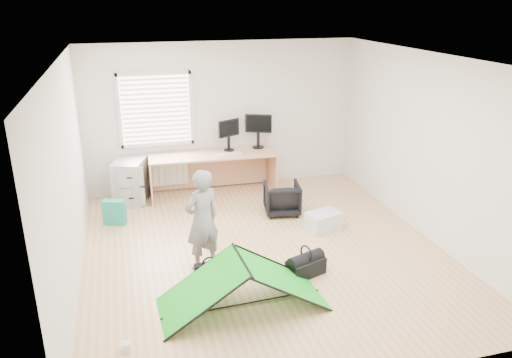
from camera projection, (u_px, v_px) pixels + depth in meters
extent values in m
plane|color=tan|center=(263.00, 250.00, 7.16)|extent=(5.50, 5.50, 0.00)
cube|color=silver|center=(222.00, 116.00, 9.19)|extent=(5.00, 0.02, 2.70)
cube|color=silver|center=(156.00, 110.00, 8.78)|extent=(1.20, 0.06, 1.20)
cube|color=silver|center=(160.00, 169.00, 9.13)|extent=(1.00, 0.12, 0.60)
cube|color=tan|center=(213.00, 174.00, 9.08)|extent=(2.29, 0.80, 0.77)
cube|color=#ABAEB1|center=(131.00, 181.00, 8.75)|extent=(0.67, 0.78, 0.76)
cube|color=black|center=(229.00, 139.00, 9.06)|extent=(0.44, 0.27, 0.42)
cube|color=black|center=(258.00, 136.00, 9.21)|extent=(0.49, 0.28, 0.47)
cube|color=beige|center=(228.00, 154.00, 8.86)|extent=(0.50, 0.23, 0.02)
cylinder|color=#CC7294|center=(268.00, 141.00, 9.30)|extent=(0.08, 0.08, 0.24)
imported|color=black|center=(282.00, 198.00, 8.30)|extent=(0.65, 0.67, 0.53)
imported|color=gray|center=(202.00, 220.00, 6.48)|extent=(0.60, 0.52, 1.39)
cube|color=silver|center=(324.00, 221.00, 7.76)|extent=(0.58, 0.47, 0.28)
cube|color=#1D8571|center=(114.00, 212.00, 7.92)|extent=(0.37, 0.25, 0.41)
cube|color=black|center=(210.00, 273.00, 6.29)|extent=(0.38, 0.12, 0.28)
cube|color=silver|center=(126.00, 347.00, 5.12)|extent=(0.09, 0.09, 0.09)
cube|color=black|center=(306.00, 267.00, 6.50)|extent=(0.56, 0.42, 0.22)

